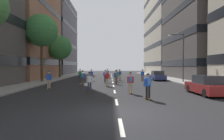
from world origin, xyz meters
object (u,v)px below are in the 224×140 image
at_px(skater_13, 116,76).
at_px(skater_5, 120,74).
at_px(parked_car_mid, 157,76).
at_px(skater_2, 83,77).
at_px(street_tree_mid, 42,31).
at_px(skater_6, 49,79).
at_px(skater_4, 107,73).
at_px(skater_12, 105,75).
at_px(skater_3, 90,81).
at_px(skater_8, 107,77).
at_px(skater_9, 143,75).
at_px(skater_11, 148,84).
at_px(parked_car_near, 207,86).
at_px(skater_0, 117,75).
at_px(skater_7, 80,74).
at_px(skater_1, 91,74).
at_px(skater_10, 131,81).
at_px(streetlamp_right, 181,52).
at_px(street_tree_far, 60,48).

bearing_deg(skater_13, skater_5, 83.22).
xyz_separation_m(parked_car_mid, skater_2, (-10.72, -8.35, 0.32)).
height_order(street_tree_mid, skater_6, street_tree_mid).
bearing_deg(skater_4, skater_12, -90.88).
distance_m(street_tree_mid, skater_3, 14.89).
height_order(skater_4, skater_8, same).
xyz_separation_m(skater_9, skater_11, (-2.35, -16.36, 0.03)).
height_order(parked_car_mid, skater_5, skater_5).
distance_m(parked_car_near, skater_0, 14.31).
distance_m(skater_7, skater_11, 19.85).
xyz_separation_m(parked_car_near, skater_8, (-7.85, 6.30, 0.32)).
bearing_deg(skater_1, skater_10, -72.49).
distance_m(streetlamp_right, skater_4, 14.75).
bearing_deg(skater_9, streetlamp_right, -29.15).
distance_m(skater_1, skater_5, 4.47).
height_order(street_tree_far, skater_10, street_tree_far).
distance_m(skater_1, skater_6, 11.40).
relative_size(skater_0, skater_11, 1.00).
bearing_deg(skater_8, skater_6, -158.82).
xyz_separation_m(skater_7, skater_8, (4.47, -9.96, 0.03)).
bearing_deg(skater_5, skater_13, -96.78).
distance_m(streetlamp_right, skater_7, 15.49).
bearing_deg(street_tree_mid, parked_car_mid, 11.86).
height_order(skater_11, skater_12, same).
bearing_deg(skater_13, skater_1, 121.00).
relative_size(parked_car_near, skater_2, 2.47).
relative_size(skater_2, skater_10, 1.00).
bearing_deg(streetlamp_right, skater_13, -164.48).
bearing_deg(street_tree_far, skater_10, -62.50).
height_order(skater_1, skater_4, same).
bearing_deg(skater_9, skater_5, 153.85).
distance_m(skater_1, skater_11, 18.06).
relative_size(street_tree_mid, streetlamp_right, 1.44).
height_order(parked_car_mid, skater_3, skater_3).
bearing_deg(parked_car_mid, skater_2, -142.10).
xyz_separation_m(skater_8, skater_12, (-0.32, 5.07, 0.00)).
distance_m(parked_car_mid, skater_9, 3.24).
bearing_deg(street_tree_mid, skater_5, 17.15).
bearing_deg(skater_3, skater_0, 76.49).
bearing_deg(street_tree_mid, streetlamp_right, -2.61).
xyz_separation_m(skater_0, skater_8, (-1.31, -6.42, 0.00)).
height_order(skater_0, skater_4, same).
relative_size(skater_2, skater_4, 1.00).
relative_size(streetlamp_right, skater_10, 3.65).
distance_m(skater_3, skater_6, 5.10).
bearing_deg(skater_5, skater_9, -26.15).
relative_size(skater_3, skater_6, 1.00).
bearing_deg(skater_1, streetlamp_right, -15.79).
height_order(skater_0, skater_10, same).
relative_size(street_tree_far, skater_11, 4.45).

